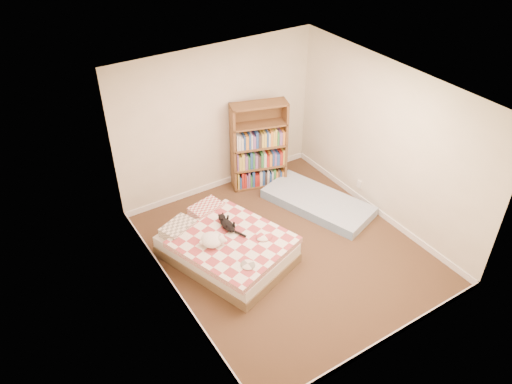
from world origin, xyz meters
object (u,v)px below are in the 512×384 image
floor_mattress (318,202)px  black_cat (227,224)px  white_dog (212,240)px  bookshelf (258,156)px  bed (225,246)px

floor_mattress → black_cat: (-1.77, -0.12, 0.40)m
black_cat → white_dog: (-0.35, -0.22, 0.02)m
bookshelf → floor_mattress: size_ratio=0.87×
bed → white_dog: 0.38m
bookshelf → white_dog: bookshelf is taller
white_dog → bed: bearing=11.6°
black_cat → floor_mattress: bearing=7.6°
bookshelf → black_cat: 1.79m
black_cat → white_dog: white_dog is taller
white_dog → floor_mattress: bearing=0.7°
bookshelf → floor_mattress: bearing=-49.7°
bookshelf → black_cat: (-1.30, -1.22, -0.08)m
black_cat → bed: bearing=-124.8°
bookshelf → black_cat: size_ratio=2.72×
bed → black_cat: size_ratio=3.65×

